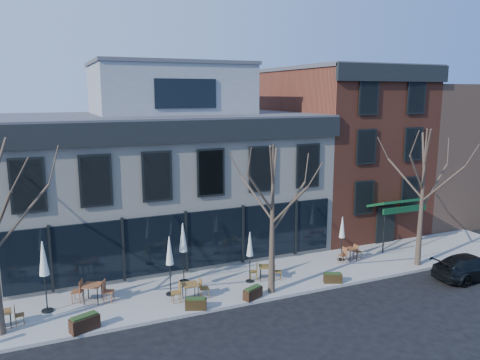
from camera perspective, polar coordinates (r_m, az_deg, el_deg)
name	(u,v)px	position (r m, az deg, el deg)	size (l,w,h in m)	color
ground	(186,275)	(25.19, -6.55, -11.49)	(120.00, 120.00, 0.00)	black
sidewalk_front	(260,279)	(24.39, 2.45, -11.99)	(33.50, 4.70, 0.15)	gray
corner_building	(161,172)	(28.66, -9.57, 0.96)	(18.39, 10.39, 11.10)	beige
red_brick_building	(341,147)	(33.91, 12.17, 3.90)	(8.20, 11.78, 11.18)	brown
bg_building	(435,148)	(41.29, 22.70, 3.58)	(12.00, 12.00, 10.00)	#8C664C
tree_mid	(273,217)	(21.61, 4.00, -4.58)	(3.50, 3.55, 7.04)	#382B21
tree_right	(422,196)	(26.82, 21.35, -1.81)	(3.72, 3.77, 7.48)	#382B21
parked_sedan	(471,267)	(27.21, 26.29, -9.44)	(1.76, 4.32, 1.25)	black
cafe_set_0	(3,318)	(21.69, -26.90, -14.72)	(1.58, 0.66, 0.83)	brown
cafe_set_1	(93,291)	(22.57, -17.52, -12.78)	(1.94, 1.21, 1.01)	brown
cafe_set_2	(190,290)	(21.90, -6.08, -13.17)	(1.79, 0.74, 0.94)	brown
cafe_set_3	(266,271)	(24.01, 3.15, -11.04)	(1.67, 1.01, 0.86)	brown
cafe_set_5	(350,253)	(27.26, 13.28, -8.66)	(1.64, 0.74, 0.84)	brown
umbrella_0	(44,262)	(21.72, -22.82, -9.25)	(0.50, 0.50, 3.14)	black
umbrella_1	(170,254)	(21.99, -8.58, -8.89)	(0.45, 0.45, 2.83)	black
umbrella_2	(183,241)	(23.28, -6.96, -7.35)	(0.49, 0.49, 3.04)	black
umbrella_3	(250,247)	(23.24, 1.22, -8.14)	(0.41, 0.41, 2.59)	black
umbrella_4	(342,230)	(26.80, 12.34, -5.94)	(0.40, 0.40, 2.52)	black
planter_0	(85,323)	(20.31, -18.42, -16.18)	(1.23, 0.82, 0.64)	black
planter_1	(196,304)	(21.11, -5.40, -14.77)	(1.00, 0.69, 0.52)	black
planter_2	(253,293)	(22.03, 1.57, -13.57)	(1.04, 0.75, 0.54)	black
planter_3	(333,278)	(24.14, 11.25, -11.61)	(0.96, 0.69, 0.50)	#302210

